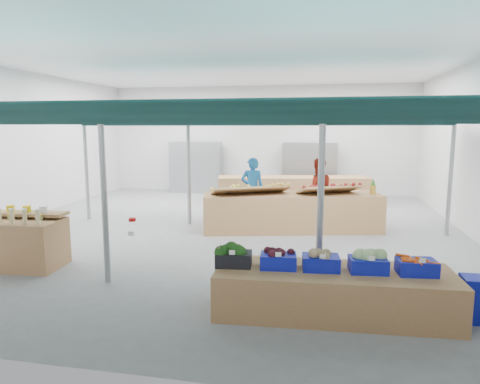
{
  "coord_description": "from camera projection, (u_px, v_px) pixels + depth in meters",
  "views": [
    {
      "loc": [
        2.53,
        -10.37,
        2.58
      ],
      "look_at": [
        0.81,
        -1.6,
        1.23
      ],
      "focal_mm": 32.0,
      "sensor_mm": 36.0,
      "label": 1
    }
  ],
  "objects": [
    {
      "name": "far_counter",
      "position": [
        293.0,
        190.0,
        14.64
      ],
      "size": [
        5.22,
        1.97,
        0.92
      ],
      "primitive_type": "cube",
      "rotation": [
        0.0,
        0.0,
        0.19
      ],
      "color": "olive",
      "rests_on": "floor"
    },
    {
      "name": "bottle_shelf",
      "position": [
        9.0,
        241.0,
        7.99
      ],
      "size": [
        2.06,
        1.32,
        1.17
      ],
      "rotation": [
        0.0,
        0.0,
        0.08
      ],
      "color": "olive",
      "rests_on": "floor"
    },
    {
      "name": "hall",
      "position": [
        233.0,
        125.0,
        11.93
      ],
      "size": [
        13.0,
        13.0,
        13.0
      ],
      "color": "silver",
      "rests_on": "ground"
    },
    {
      "name": "veg_counter",
      "position": [
        333.0,
        292.0,
        5.94
      ],
      "size": [
        3.3,
        1.25,
        0.63
      ],
      "primitive_type": "cube",
      "rotation": [
        0.0,
        0.0,
        0.05
      ],
      "color": "olive",
      "rests_on": "floor"
    },
    {
      "name": "fruit_counter",
      "position": [
        292.0,
        212.0,
        10.74
      ],
      "size": [
        4.53,
        2.01,
        0.94
      ],
      "primitive_type": "cube",
      "rotation": [
        0.0,
        0.0,
        0.23
      ],
      "color": "olive",
      "rests_on": "floor"
    },
    {
      "name": "pineapple",
      "position": [
        373.0,
        187.0,
        10.6
      ],
      "size": [
        0.14,
        0.14,
        0.39
      ],
      "rotation": [
        0.0,
        0.0,
        0.45
      ],
      "color": "#8C6019",
      "rests_on": "fruit_counter"
    },
    {
      "name": "sparrow",
      "position": [
        222.0,
        251.0,
        5.97
      ],
      "size": [
        0.12,
        0.09,
        0.11
      ],
      "rotation": [
        0.0,
        0.0,
        0.1
      ],
      "color": "brown",
      "rests_on": "crate_broccoli"
    },
    {
      "name": "apple_heap_red",
      "position": [
        329.0,
        188.0,
        10.57
      ],
      "size": [
        1.66,
        1.29,
        0.27
      ],
      "rotation": [
        0.0,
        0.0,
        0.45
      ],
      "color": "#997247",
      "rests_on": "fruit_counter"
    },
    {
      "name": "back_shelving_left",
      "position": [
        196.0,
        168.0,
        17.08
      ],
      "size": [
        2.0,
        0.5,
        2.0
      ],
      "primitive_type": "cube",
      "color": "#B23F33",
      "rests_on": "floor"
    },
    {
      "name": "vendor_left",
      "position": [
        252.0,
        189.0,
        11.97
      ],
      "size": [
        0.72,
        0.56,
        1.76
      ],
      "primitive_type": "imported",
      "rotation": [
        0.0,
        0.0,
        3.37
      ],
      "color": "#185D9C",
      "rests_on": "floor"
    },
    {
      "name": "crate_beets",
      "position": [
        278.0,
        259.0,
        5.98
      ],
      "size": [
        0.53,
        0.43,
        0.29
      ],
      "rotation": [
        0.0,
        0.0,
        0.1
      ],
      "color": "#0F17A2",
      "rests_on": "veg_counter"
    },
    {
      "name": "crate_broccoli",
      "position": [
        234.0,
        255.0,
        6.07
      ],
      "size": [
        0.53,
        0.43,
        0.35
      ],
      "rotation": [
        0.0,
        0.0,
        0.1
      ],
      "color": "black",
      "rests_on": "veg_counter"
    },
    {
      "name": "vendor_right",
      "position": [
        317.0,
        191.0,
        11.63
      ],
      "size": [
        0.98,
        0.84,
        1.76
      ],
      "primitive_type": "imported",
      "rotation": [
        0.0,
        0.0,
        3.37
      ],
      "color": "maroon",
      "rests_on": "floor"
    },
    {
      "name": "back_shelving_right",
      "position": [
        309.0,
        170.0,
        16.22
      ],
      "size": [
        2.0,
        0.5,
        2.0
      ],
      "primitive_type": "cube",
      "color": "#B23F33",
      "rests_on": "floor"
    },
    {
      "name": "pole_ribbon",
      "position": [
        132.0,
        221.0,
        6.94
      ],
      "size": [
        0.12,
        0.12,
        0.28
      ],
      "color": "red",
      "rests_on": "pole_grid"
    },
    {
      "name": "floor",
      "position": [
        221.0,
        229.0,
        10.93
      ],
      "size": [
        13.0,
        13.0,
        0.0
      ],
      "primitive_type": "plane",
      "color": "slate",
      "rests_on": "ground"
    },
    {
      "name": "pole_grid",
      "position": [
        236.0,
        165.0,
        8.82
      ],
      "size": [
        10.0,
        4.6,
        3.0
      ],
      "color": "gray",
      "rests_on": "floor"
    },
    {
      "name": "awnings",
      "position": [
        236.0,
        118.0,
        8.68
      ],
      "size": [
        9.5,
        7.08,
        0.3
      ],
      "color": "black",
      "rests_on": "pole_grid"
    },
    {
      "name": "crate_cabbage",
      "position": [
        368.0,
        261.0,
        5.81
      ],
      "size": [
        0.53,
        0.43,
        0.35
      ],
      "rotation": [
        0.0,
        0.0,
        0.1
      ],
      "color": "#0F17A2",
      "rests_on": "veg_counter"
    },
    {
      "name": "crate_celeriac",
      "position": [
        321.0,
        260.0,
        5.9
      ],
      "size": [
        0.53,
        0.43,
        0.31
      ],
      "rotation": [
        0.0,
        0.0,
        0.1
      ],
      "color": "#0F17A2",
      "rests_on": "veg_counter"
    },
    {
      "name": "apple_heap_yellow",
      "position": [
        251.0,
        188.0,
        10.51
      ],
      "size": [
        2.01,
        1.46,
        0.27
      ],
      "rotation": [
        0.0,
        0.0,
        0.45
      ],
      "color": "#997247",
      "rests_on": "fruit_counter"
    },
    {
      "name": "crate_carrots",
      "position": [
        417.0,
        266.0,
        5.72
      ],
      "size": [
        0.53,
        0.43,
        0.29
      ],
      "rotation": [
        0.0,
        0.0,
        0.1
      ],
      "color": "#0F17A2",
      "rests_on": "veg_counter"
    }
  ]
}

